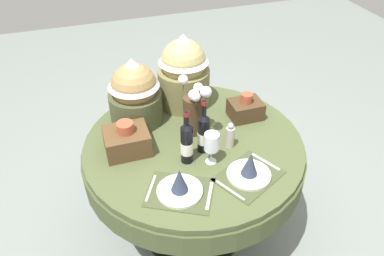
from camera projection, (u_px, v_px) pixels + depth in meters
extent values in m
plane|color=gray|center=(193.00, 223.00, 2.78)|extent=(8.00, 8.00, 0.00)
cylinder|color=#4C5633|center=(194.00, 144.00, 2.33)|extent=(1.33, 1.33, 0.04)
cylinder|color=#464F2E|center=(194.00, 156.00, 2.39)|extent=(1.35, 1.35, 0.15)
cylinder|color=black|center=(194.00, 186.00, 2.55)|extent=(0.12, 0.12, 0.69)
cylinder|color=black|center=(193.00, 221.00, 2.77)|extent=(0.75, 0.75, 0.03)
cube|color=#41492B|center=(180.00, 192.00, 1.99)|extent=(0.42, 0.39, 0.00)
cylinder|color=silver|center=(180.00, 191.00, 1.98)|extent=(0.24, 0.24, 0.02)
cone|color=#2D384C|center=(179.00, 180.00, 1.93)|extent=(0.09, 0.09, 0.14)
cube|color=silver|center=(151.00, 188.00, 2.01)|extent=(0.10, 0.17, 0.00)
cube|color=silver|center=(209.00, 196.00, 1.96)|extent=(0.10, 0.17, 0.00)
cube|color=#41492B|center=(249.00, 176.00, 2.08)|extent=(0.42, 0.39, 0.00)
cylinder|color=silver|center=(249.00, 174.00, 2.08)|extent=(0.24, 0.24, 0.02)
cone|color=#2D384C|center=(250.00, 164.00, 2.03)|extent=(0.09, 0.09, 0.14)
cube|color=silver|center=(230.00, 190.00, 1.99)|extent=(0.10, 0.17, 0.00)
cube|color=silver|center=(266.00, 162.00, 2.17)|extent=(0.10, 0.18, 0.00)
cylinder|color=#47331E|center=(193.00, 115.00, 2.33)|extent=(0.12, 0.12, 0.25)
sphere|color=silver|center=(207.00, 91.00, 2.19)|extent=(0.05, 0.05, 0.05)
cylinder|color=#4C7038|center=(207.00, 97.00, 2.22)|extent=(0.01, 0.01, 0.05)
sphere|color=silver|center=(206.00, 92.00, 2.16)|extent=(0.07, 0.07, 0.07)
cylinder|color=#4C7038|center=(206.00, 99.00, 2.19)|extent=(0.01, 0.01, 0.05)
sphere|color=silver|center=(198.00, 88.00, 2.21)|extent=(0.06, 0.06, 0.06)
cylinder|color=#4C7038|center=(198.00, 94.00, 2.24)|extent=(0.01, 0.01, 0.05)
sphere|color=silver|center=(196.00, 97.00, 2.14)|extent=(0.06, 0.06, 0.06)
cylinder|color=#4C7038|center=(196.00, 103.00, 2.17)|extent=(0.01, 0.01, 0.05)
sphere|color=silver|center=(194.00, 95.00, 2.19)|extent=(0.07, 0.07, 0.07)
cylinder|color=#4C7038|center=(194.00, 100.00, 2.21)|extent=(0.01, 0.01, 0.02)
sphere|color=silver|center=(183.00, 80.00, 2.25)|extent=(0.06, 0.06, 0.06)
cylinder|color=#4C7038|center=(183.00, 88.00, 2.28)|extent=(0.01, 0.01, 0.07)
cylinder|color=black|center=(187.00, 145.00, 2.12)|extent=(0.07, 0.07, 0.23)
cylinder|color=silver|center=(187.00, 147.00, 2.13)|extent=(0.07, 0.07, 0.08)
cone|color=black|center=(187.00, 126.00, 2.04)|extent=(0.07, 0.07, 0.03)
cylinder|color=black|center=(187.00, 118.00, 2.00)|extent=(0.03, 0.03, 0.07)
cylinder|color=maroon|center=(186.00, 114.00, 1.99)|extent=(0.03, 0.03, 0.02)
cylinder|color=black|center=(203.00, 135.00, 2.19)|extent=(0.07, 0.07, 0.22)
cylinder|color=silver|center=(203.00, 137.00, 2.20)|extent=(0.07, 0.07, 0.08)
cone|color=black|center=(204.00, 117.00, 2.12)|extent=(0.07, 0.07, 0.03)
cylinder|color=black|center=(204.00, 108.00, 2.08)|extent=(0.03, 0.03, 0.09)
cylinder|color=maroon|center=(204.00, 103.00, 2.06)|extent=(0.03, 0.03, 0.02)
cylinder|color=silver|center=(211.00, 161.00, 2.18)|extent=(0.06, 0.06, 0.00)
cylinder|color=silver|center=(211.00, 155.00, 2.15)|extent=(0.01, 0.01, 0.09)
cylinder|color=silver|center=(212.00, 142.00, 2.09)|extent=(0.08, 0.08, 0.10)
cylinder|color=#B7B2AD|center=(230.00, 137.00, 2.25)|extent=(0.05, 0.05, 0.13)
sphere|color=#B7B7BC|center=(231.00, 126.00, 2.20)|extent=(0.04, 0.04, 0.04)
cylinder|color=#474C2D|center=(136.00, 107.00, 2.44)|extent=(0.33, 0.33, 0.20)
sphere|color=#9E7F4C|center=(134.00, 86.00, 2.34)|extent=(0.28, 0.28, 0.28)
cone|color=silver|center=(132.00, 72.00, 2.29)|extent=(0.32, 0.32, 0.18)
cylinder|color=olive|center=(184.00, 87.00, 2.58)|extent=(0.34, 0.34, 0.26)
sphere|color=tan|center=(183.00, 62.00, 2.47)|extent=(0.29, 0.29, 0.29)
cone|color=silver|center=(183.00, 48.00, 2.41)|extent=(0.33, 0.33, 0.19)
cube|color=brown|center=(127.00, 141.00, 2.22)|extent=(0.25, 0.21, 0.14)
cylinder|color=#B24C33|center=(125.00, 127.00, 2.16)|extent=(0.10, 0.10, 0.06)
cube|color=#47331E|center=(245.00, 109.00, 2.49)|extent=(0.21, 0.16, 0.12)
cylinder|color=#B24C33|center=(247.00, 98.00, 2.44)|extent=(0.07, 0.07, 0.06)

